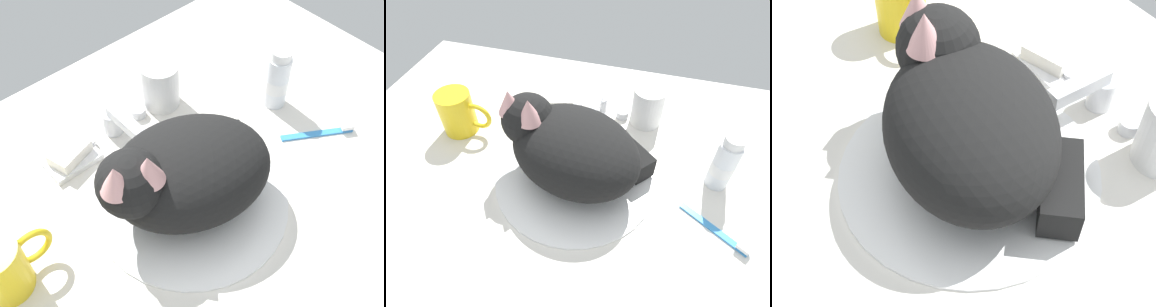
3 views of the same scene
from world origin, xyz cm
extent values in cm
cube|color=silver|center=(0.00, 0.00, -1.50)|extent=(110.00, 82.50, 3.00)
cylinder|color=white|center=(0.00, 0.00, 0.40)|extent=(31.33, 31.33, 0.80)
cylinder|color=silver|center=(0.00, 20.60, 2.24)|extent=(3.60, 3.60, 4.48)
cube|color=silver|center=(0.00, 16.13, 5.48)|extent=(2.00, 8.95, 2.00)
cylinder|color=silver|center=(-5.60, 20.60, 0.90)|extent=(2.80, 2.80, 1.80)
cylinder|color=silver|center=(5.60, 20.60, 0.90)|extent=(2.80, 2.80, 1.80)
ellipsoid|color=black|center=(0.00, 0.00, 7.70)|extent=(29.94, 26.22, 13.80)
sphere|color=black|center=(-9.35, 1.76, 11.50)|extent=(12.63, 12.63, 9.91)
ellipsoid|color=white|center=(-7.47, 1.10, 9.43)|extent=(7.88, 7.27, 5.45)
cone|color=#DB9E9E|center=(-7.81, -0.62, 15.71)|extent=(5.68, 5.68, 4.46)
cone|color=#DB9E9E|center=(-12.02, 0.86, 15.71)|extent=(5.68, 5.68, 4.46)
cube|color=black|center=(9.33, 5.80, 3.06)|extent=(11.10, 10.41, 4.52)
ellipsoid|color=white|center=(-1.16, 9.97, 2.83)|extent=(6.47, 5.25, 4.07)
torus|color=yellow|center=(-23.76, 6.62, 4.82)|extent=(6.40, 1.00, 6.40)
cylinder|color=white|center=(11.00, 20.51, 4.48)|extent=(7.03, 7.03, 8.97)
cube|color=white|center=(-9.64, 19.66, 0.60)|extent=(9.00, 6.40, 1.20)
cube|color=white|center=(-9.64, 19.66, 2.28)|extent=(7.76, 6.10, 2.16)
cylinder|color=white|center=(26.80, 6.16, 5.22)|extent=(4.26, 4.26, 10.44)
cylinder|color=white|center=(26.80, 6.16, 4.70)|extent=(4.34, 4.34, 2.61)
cylinder|color=white|center=(26.80, 6.16, 11.34)|extent=(3.62, 3.62, 1.80)
cube|color=#388CD8|center=(26.37, -4.61, 0.40)|extent=(11.88, 8.06, 0.80)
cube|color=white|center=(31.06, -7.55, 1.20)|extent=(2.63, 2.39, 0.80)
camera|label=1|loc=(-29.31, -32.83, 65.24)|focal=45.51mm
camera|label=2|loc=(11.76, -39.32, 51.06)|focal=30.71mm
camera|label=3|loc=(32.11, -21.53, 49.48)|focal=48.82mm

